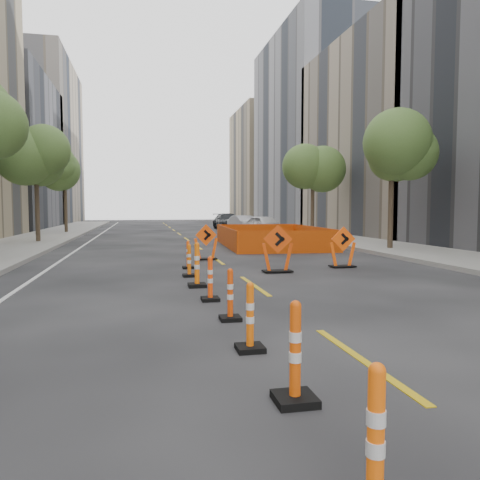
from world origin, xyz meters
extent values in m
plane|color=black|center=(0.00, 0.00, 0.00)|extent=(140.00, 140.00, 0.00)
cube|color=gray|center=(9.00, 12.00, 0.07)|extent=(4.00, 90.00, 0.15)
cube|color=gray|center=(-17.00, 55.60, 10.00)|extent=(12.00, 20.00, 20.00)
cube|color=gray|center=(17.00, 23.80, 7.00)|extent=(12.00, 16.00, 14.00)
cube|color=gray|center=(17.00, 40.20, 10.00)|extent=(12.00, 18.00, 20.00)
cube|color=tan|center=(17.00, 58.60, 8.00)|extent=(12.00, 14.00, 16.00)
cylinder|color=#382B1E|center=(-8.40, 20.00, 1.57)|extent=(0.24, 0.24, 3.15)
sphere|color=#4A6B2D|center=(-8.40, 20.00, 4.55)|extent=(2.80, 2.80, 2.80)
cylinder|color=#382B1E|center=(-8.40, 30.00, 1.57)|extent=(0.24, 0.24, 3.15)
sphere|color=#4A6B2D|center=(-8.40, 30.00, 4.55)|extent=(2.80, 2.80, 2.80)
cylinder|color=#382B1E|center=(8.40, 12.00, 1.57)|extent=(0.24, 0.24, 3.15)
sphere|color=#4A6B2D|center=(8.40, 12.00, 4.55)|extent=(2.80, 2.80, 2.80)
cylinder|color=#382B1E|center=(8.40, 22.00, 1.57)|extent=(0.24, 0.24, 3.15)
sphere|color=#4A6B2D|center=(8.40, 22.00, 4.55)|extent=(2.80, 2.80, 2.80)
imported|color=silver|center=(5.81, 24.68, 0.73)|extent=(2.92, 4.63, 1.47)
imported|color=#A9A9AE|center=(5.37, 29.48, 0.67)|extent=(2.17, 4.29, 1.35)
imported|color=black|center=(4.94, 34.65, 0.73)|extent=(2.20, 5.10, 1.46)
camera|label=1|loc=(-2.83, -7.56, 2.01)|focal=35.00mm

